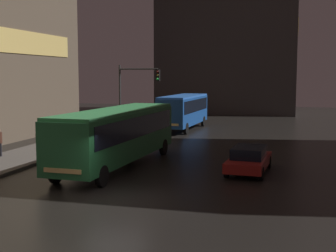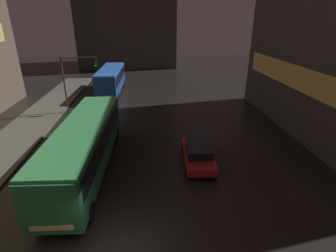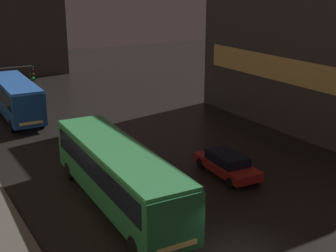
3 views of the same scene
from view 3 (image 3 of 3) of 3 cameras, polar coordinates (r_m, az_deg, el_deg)
name	(u,v)px [view 3 (image 3 of 3)]	position (r m, az deg, el deg)	size (l,w,h in m)	color
building_right_block	(330,27)	(38.92, 19.16, 11.37)	(10.07, 19.03, 15.06)	#383333
bus_near	(118,171)	(23.41, -6.12, -5.43)	(3.13, 12.05, 3.21)	#236B38
bus_far	(16,96)	(40.01, -18.06, 3.53)	(2.79, 9.71, 3.20)	#194793
car_taxi	(227,164)	(27.71, 7.22, -4.57)	(2.15, 4.71, 1.35)	maroon
traffic_light_main	(3,93)	(32.17, -19.43, 3.82)	(3.40, 0.35, 5.86)	#2D2D2D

